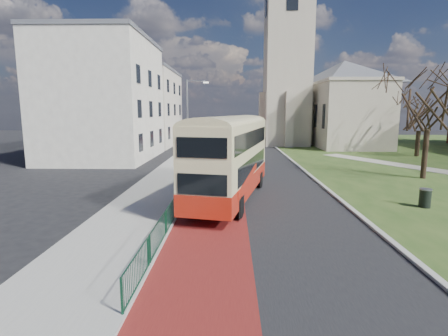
{
  "coord_description": "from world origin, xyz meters",
  "views": [
    {
      "loc": [
        -0.22,
        -15.99,
        5.15
      ],
      "look_at": [
        -0.66,
        3.42,
        2.0
      ],
      "focal_mm": 28.0,
      "sensor_mm": 36.0,
      "label": 1
    }
  ],
  "objects_px": {
    "streetlamp": "(189,117)",
    "bus": "(231,155)",
    "winter_tree_far": "(420,110)",
    "litter_bin": "(425,198)",
    "winter_tree_near": "(431,90)"
  },
  "relations": [
    {
      "from": "bus",
      "to": "winter_tree_far",
      "type": "xyz_separation_m",
      "value": [
        21.47,
        20.55,
        2.6
      ]
    },
    {
      "from": "bus",
      "to": "litter_bin",
      "type": "bearing_deg",
      "value": 3.9
    },
    {
      "from": "bus",
      "to": "streetlamp",
      "type": "bearing_deg",
      "value": 118.67
    },
    {
      "from": "bus",
      "to": "litter_bin",
      "type": "distance_m",
      "value": 10.79
    },
    {
      "from": "streetlamp",
      "to": "winter_tree_far",
      "type": "xyz_separation_m",
      "value": [
        25.54,
        6.61,
        0.68
      ]
    },
    {
      "from": "bus",
      "to": "winter_tree_far",
      "type": "distance_m",
      "value": 29.83
    },
    {
      "from": "bus",
      "to": "litter_bin",
      "type": "xyz_separation_m",
      "value": [
        10.47,
        -1.56,
        -2.12
      ]
    },
    {
      "from": "bus",
      "to": "winter_tree_near",
      "type": "xyz_separation_m",
      "value": [
        14.87,
        6.83,
        4.03
      ]
    },
    {
      "from": "streetlamp",
      "to": "winter_tree_far",
      "type": "height_order",
      "value": "streetlamp"
    },
    {
      "from": "winter_tree_near",
      "to": "litter_bin",
      "type": "distance_m",
      "value": 11.31
    },
    {
      "from": "winter_tree_far",
      "to": "litter_bin",
      "type": "bearing_deg",
      "value": -116.45
    },
    {
      "from": "streetlamp",
      "to": "litter_bin",
      "type": "relative_size",
      "value": 7.81
    },
    {
      "from": "bus",
      "to": "winter_tree_far",
      "type": "bearing_deg",
      "value": 56.15
    },
    {
      "from": "bus",
      "to": "winter_tree_far",
      "type": "relative_size",
      "value": 1.52
    },
    {
      "from": "streetlamp",
      "to": "bus",
      "type": "distance_m",
      "value": 14.65
    }
  ]
}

